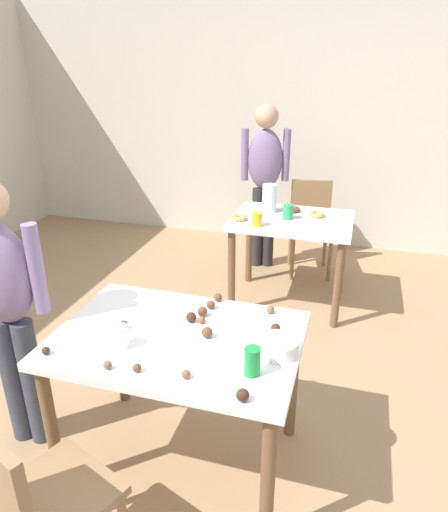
# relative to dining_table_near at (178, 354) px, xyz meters

# --- Properties ---
(ground_plane) EXTENTS (6.40, 6.40, 0.00)m
(ground_plane) POSITION_rel_dining_table_near_xyz_m (-0.01, 0.15, -0.65)
(ground_plane) COLOR #9E7A56
(wall_back) EXTENTS (6.40, 0.10, 2.60)m
(wall_back) POSITION_rel_dining_table_near_xyz_m (-0.01, 3.35, 0.65)
(wall_back) COLOR beige
(wall_back) RESTS_ON ground_plane
(dining_table_near) EXTENTS (1.13, 0.78, 0.75)m
(dining_table_near) POSITION_rel_dining_table_near_xyz_m (0.00, 0.00, 0.00)
(dining_table_near) COLOR white
(dining_table_near) RESTS_ON ground_plane
(dining_table_far) EXTENTS (0.95, 0.72, 0.75)m
(dining_table_far) POSITION_rel_dining_table_near_xyz_m (0.25, 1.84, -0.02)
(dining_table_far) COLOR silver
(dining_table_far) RESTS_ON ground_plane
(chair_near_table) EXTENTS (0.52, 0.52, 0.87)m
(chair_near_table) POSITION_rel_dining_table_near_xyz_m (-0.26, -0.76, -0.15)
(chair_near_table) COLOR olive
(chair_near_table) RESTS_ON ground_plane
(chair_far_table) EXTENTS (0.47, 0.47, 0.87)m
(chair_far_table) POSITION_rel_dining_table_near_xyz_m (0.33, 2.55, -0.15)
(chair_far_table) COLOR olive
(chair_far_table) RESTS_ON ground_plane
(person_girl_near) EXTENTS (0.45, 0.23, 1.45)m
(person_girl_near) POSITION_rel_dining_table_near_xyz_m (-0.85, -0.09, 0.22)
(person_girl_near) COLOR #383D4C
(person_girl_near) RESTS_ON ground_plane
(person_adult_far) EXTENTS (0.45, 0.26, 1.55)m
(person_adult_far) POSITION_rel_dining_table_near_xyz_m (-0.12, 2.53, 0.29)
(person_adult_far) COLOR #28282D
(person_adult_far) RESTS_ON ground_plane
(mixing_bowl) EXTENTS (0.17, 0.17, 0.07)m
(mixing_bowl) POSITION_rel_dining_table_near_xyz_m (0.47, -0.01, 0.14)
(mixing_bowl) COLOR white
(mixing_bowl) RESTS_ON dining_table_near
(soda_can) EXTENTS (0.07, 0.07, 0.12)m
(soda_can) POSITION_rel_dining_table_near_xyz_m (0.40, -0.18, 0.16)
(soda_can) COLOR #198438
(soda_can) RESTS_ON dining_table_near
(fork_near) EXTENTS (0.17, 0.02, 0.01)m
(fork_near) POSITION_rel_dining_table_near_xyz_m (0.29, -0.03, 0.11)
(fork_near) COLOR silver
(fork_near) RESTS_ON dining_table_near
(cup_near_0) EXTENTS (0.08, 0.08, 0.10)m
(cup_near_0) POSITION_rel_dining_table_near_xyz_m (-0.21, -0.15, 0.15)
(cup_near_0) COLOR white
(cup_near_0) RESTS_ON dining_table_near
(cake_ball_0) EXTENTS (0.05, 0.05, 0.05)m
(cake_ball_0) POSITION_rel_dining_table_near_xyz_m (0.43, 0.16, 0.13)
(cake_ball_0) COLOR #3D2319
(cake_ball_0) RESTS_ON dining_table_near
(cake_ball_1) EXTENTS (0.05, 0.05, 0.05)m
(cake_ball_1) POSITION_rel_dining_table_near_xyz_m (0.02, 0.13, 0.13)
(cake_ball_1) COLOR #3D2319
(cake_ball_1) RESTS_ON dining_table_near
(cake_ball_2) EXTENTS (0.04, 0.04, 0.04)m
(cake_ball_2) POSITION_rel_dining_table_near_xyz_m (-0.18, -0.31, 0.12)
(cake_ball_2) COLOR brown
(cake_ball_2) RESTS_ON dining_table_near
(cake_ball_3) EXTENTS (0.04, 0.04, 0.04)m
(cake_ball_3) POSITION_rel_dining_table_near_xyz_m (-0.06, -0.30, 0.12)
(cake_ball_3) COLOR brown
(cake_ball_3) RESTS_ON dining_table_near
(cake_ball_4) EXTENTS (0.04, 0.04, 0.04)m
(cake_ball_4) POSITION_rel_dining_table_near_xyz_m (0.37, 0.32, 0.12)
(cake_ball_4) COLOR brown
(cake_ball_4) RESTS_ON dining_table_near
(cake_ball_5) EXTENTS (0.04, 0.04, 0.04)m
(cake_ball_5) POSITION_rel_dining_table_near_xyz_m (0.07, 0.13, 0.12)
(cake_ball_5) COLOR brown
(cake_ball_5) RESTS_ON dining_table_near
(cake_ball_6) EXTENTS (0.04, 0.04, 0.04)m
(cake_ball_6) POSITION_rel_dining_table_near_xyz_m (-0.49, -0.30, 0.12)
(cake_ball_6) COLOR #3D2319
(cake_ball_6) RESTS_ON dining_table_near
(cake_ball_7) EXTENTS (0.04, 0.04, 0.04)m
(cake_ball_7) POSITION_rel_dining_table_near_xyz_m (0.08, 0.37, 0.13)
(cake_ball_7) COLOR brown
(cake_ball_7) RESTS_ON dining_table_near
(cake_ball_8) EXTENTS (0.05, 0.05, 0.05)m
(cake_ball_8) POSITION_rel_dining_table_near_xyz_m (0.14, 0.02, 0.13)
(cake_ball_8) COLOR brown
(cake_ball_8) RESTS_ON dining_table_near
(cake_ball_9) EXTENTS (0.05, 0.05, 0.05)m
(cake_ball_9) POSITION_rel_dining_table_near_xyz_m (0.05, 0.20, 0.13)
(cake_ball_9) COLOR brown
(cake_ball_9) RESTS_ON dining_table_near
(cake_ball_10) EXTENTS (0.04, 0.04, 0.04)m
(cake_ball_10) POSITION_rel_dining_table_near_xyz_m (-0.27, -0.01, 0.12)
(cake_ball_10) COLOR brown
(cake_ball_10) RESTS_ON dining_table_near
(cake_ball_11) EXTENTS (0.04, 0.04, 0.04)m
(cake_ball_11) POSITION_rel_dining_table_near_xyz_m (0.15, -0.28, 0.12)
(cake_ball_11) COLOR brown
(cake_ball_11) RESTS_ON dining_table_near
(cake_ball_12) EXTENTS (0.05, 0.05, 0.05)m
(cake_ball_12) POSITION_rel_dining_table_near_xyz_m (0.40, -0.34, 0.13)
(cake_ball_12) COLOR #3D2319
(cake_ball_12) RESTS_ON dining_table_near
(cake_ball_13) EXTENTS (0.04, 0.04, 0.04)m
(cake_ball_13) POSITION_rel_dining_table_near_xyz_m (0.07, 0.28, 0.13)
(cake_ball_13) COLOR brown
(cake_ball_13) RESTS_ON dining_table_near
(pitcher_far) EXTENTS (0.12, 0.12, 0.23)m
(pitcher_far) POSITION_rel_dining_table_near_xyz_m (0.04, 1.95, 0.22)
(pitcher_far) COLOR white
(pitcher_far) RESTS_ON dining_table_far
(cup_far_0) EXTENTS (0.08, 0.08, 0.11)m
(cup_far_0) POSITION_rel_dining_table_near_xyz_m (0.02, 1.58, 0.16)
(cup_far_0) COLOR yellow
(cup_far_0) RESTS_ON dining_table_far
(cup_far_1) EXTENTS (0.08, 0.08, 0.12)m
(cup_far_1) POSITION_rel_dining_table_near_xyz_m (0.22, 1.81, 0.16)
(cup_far_1) COLOR green
(cup_far_1) RESTS_ON dining_table_far
(donut_far_0) EXTENTS (0.12, 0.12, 0.04)m
(donut_far_0) POSITION_rel_dining_table_near_xyz_m (-0.14, 1.68, 0.12)
(donut_far_0) COLOR gold
(donut_far_0) RESTS_ON dining_table_far
(donut_far_1) EXTENTS (0.12, 0.12, 0.04)m
(donut_far_1) POSITION_rel_dining_table_near_xyz_m (0.43, 1.94, 0.12)
(donut_far_1) COLOR gold
(donut_far_1) RESTS_ON dining_table_far
(donut_far_2) EXTENTS (0.12, 0.12, 0.04)m
(donut_far_2) POSITION_rel_dining_table_near_xyz_m (0.23, 2.01, 0.12)
(donut_far_2) COLOR brown
(donut_far_2) RESTS_ON dining_table_far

